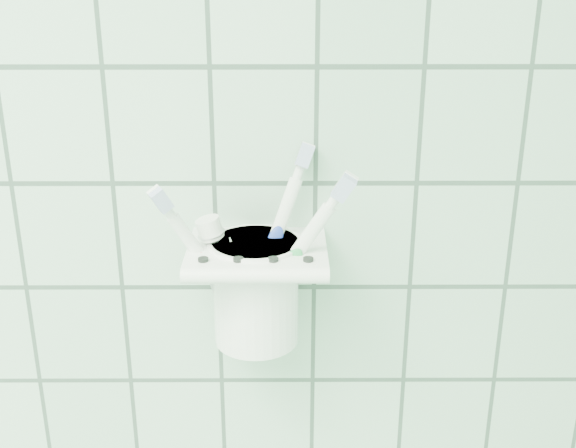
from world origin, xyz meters
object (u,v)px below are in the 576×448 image
(cup, at_px, (256,288))
(toothbrush_orange, at_px, (237,238))
(toothbrush_pink, at_px, (248,240))
(toothbrush_blue, at_px, (238,242))
(holder_bracket, at_px, (257,254))
(toothpaste_tube, at_px, (240,265))

(cup, relative_size, toothbrush_orange, 0.54)
(toothbrush_pink, distance_m, toothbrush_orange, 0.02)
(cup, distance_m, toothbrush_orange, 0.06)
(toothbrush_blue, distance_m, toothbrush_orange, 0.01)
(toothbrush_orange, bearing_deg, toothbrush_blue, -68.19)
(cup, bearing_deg, toothbrush_pink, 121.31)
(cup, xyz_separation_m, toothbrush_orange, (-0.02, -0.00, 0.06))
(holder_bracket, relative_size, toothbrush_pink, 0.72)
(toothbrush_orange, relative_size, toothpaste_tube, 1.50)
(toothbrush_blue, bearing_deg, cup, 36.26)
(toothbrush_orange, bearing_deg, toothbrush_pink, 66.83)
(toothbrush_blue, bearing_deg, toothpaste_tube, 92.09)
(cup, height_order, toothbrush_orange, toothbrush_orange)
(holder_bracket, height_order, toothbrush_pink, toothbrush_pink)
(toothbrush_orange, distance_m, toothpaste_tube, 0.03)
(cup, height_order, toothbrush_pink, toothbrush_pink)
(holder_bracket, xyz_separation_m, toothbrush_pink, (-0.01, 0.02, 0.01))
(holder_bracket, distance_m, toothbrush_blue, 0.02)
(toothbrush_pink, distance_m, toothbrush_blue, 0.02)
(toothbrush_pink, relative_size, toothbrush_orange, 0.92)
(toothbrush_blue, xyz_separation_m, toothbrush_orange, (-0.00, 0.01, 0.00))
(toothpaste_tube, bearing_deg, toothbrush_blue, -105.39)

